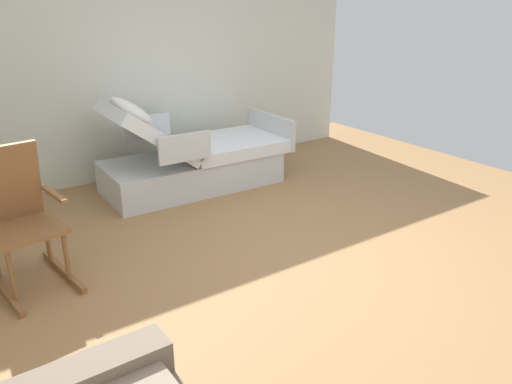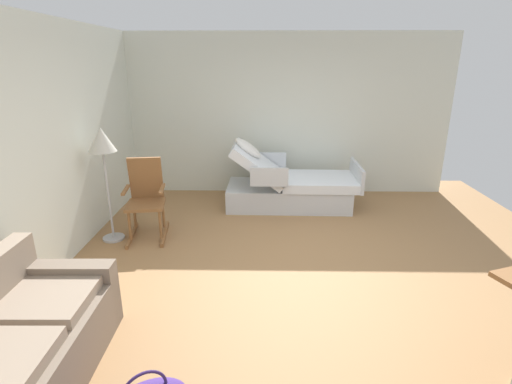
% 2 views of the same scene
% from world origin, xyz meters
% --- Properties ---
extents(ground_plane, '(6.99, 6.99, 0.00)m').
position_xyz_m(ground_plane, '(0.00, 0.00, 0.00)').
color(ground_plane, '#9E7247').
extents(back_wall, '(5.79, 0.10, 2.70)m').
position_xyz_m(back_wall, '(0.00, 2.72, 1.35)').
color(back_wall, silver).
rests_on(back_wall, ground).
extents(side_wall, '(0.10, 5.54, 2.70)m').
position_xyz_m(side_wall, '(2.85, 0.00, 1.35)').
color(side_wall, silver).
rests_on(side_wall, ground).
extents(hospital_bed, '(1.06, 2.08, 1.15)m').
position_xyz_m(hospital_bed, '(2.04, -0.02, 0.31)').
color(hospital_bed, silver).
rests_on(hospital_bed, ground).
extents(couch, '(1.61, 0.88, 0.85)m').
position_xyz_m(couch, '(-1.71, 2.13, 0.31)').
color(couch, '#7D6C5C').
rests_on(couch, ground).
extents(rocking_chair, '(0.82, 0.57, 1.05)m').
position_xyz_m(rocking_chair, '(0.91, 1.95, 0.50)').
color(rocking_chair, brown).
rests_on(rocking_chair, ground).
extents(floor_lamp, '(0.34, 0.34, 1.48)m').
position_xyz_m(floor_lamp, '(0.74, 2.37, 1.23)').
color(floor_lamp, '#B2B5BA').
rests_on(floor_lamp, ground).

